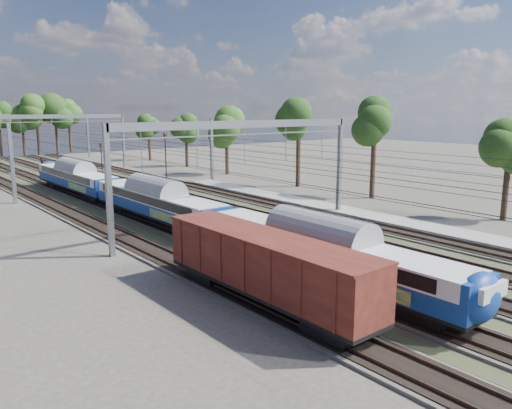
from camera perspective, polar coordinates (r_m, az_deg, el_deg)
track_bed at (r=53.69m, az=-11.19°, el=0.16°), size 21.00×130.00×0.34m
platform at (r=43.69m, az=19.66°, el=-2.67°), size 3.00×70.00×0.30m
catenary at (r=59.92m, az=-14.64°, el=7.20°), size 25.65×130.00×9.00m
tree_belt at (r=99.84m, az=-21.03°, el=9.03°), size 40.32×100.39×11.19m
emu_train at (r=43.70m, az=-11.14°, el=0.77°), size 2.77×58.76×4.06m
freight_boxcar at (r=25.42m, az=1.01°, el=-6.89°), size 2.86×13.82×3.56m
worker at (r=90.66m, az=-23.28°, el=4.39°), size 0.63×0.81×1.98m
signal_near at (r=74.58m, az=-17.26°, el=5.29°), size 0.32×0.29×5.10m
signal_far at (r=71.74m, az=-10.31°, el=6.13°), size 0.44×0.40×6.54m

